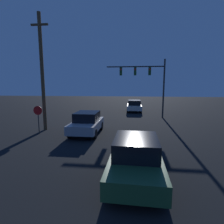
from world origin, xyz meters
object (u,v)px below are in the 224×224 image
at_px(traffic_signal_mast, 147,78).
at_px(car_near, 136,158).
at_px(stop_sign, 38,115).
at_px(car_far, 134,106).
at_px(utility_pole, 42,72).
at_px(car_mid, 87,123).

bearing_deg(traffic_signal_mast, car_near, -96.37).
height_order(car_near, stop_sign, stop_sign).
height_order(car_far, stop_sign, stop_sign).
height_order(car_far, traffic_signal_mast, traffic_signal_mast).
bearing_deg(car_near, stop_sign, -36.83).
distance_m(car_far, traffic_signal_mast, 5.88).
bearing_deg(car_far, utility_pole, -124.48).
relative_size(stop_sign, utility_pole, 0.23).
bearing_deg(car_mid, traffic_signal_mast, -123.59).
height_order(car_mid, stop_sign, stop_sign).
bearing_deg(stop_sign, car_near, -38.82).
xyz_separation_m(car_far, traffic_signal_mast, (1.26, -4.39, 3.71)).
distance_m(car_near, stop_sign, 9.22).
bearing_deg(traffic_signal_mast, car_far, 106.07).
relative_size(car_mid, traffic_signal_mast, 0.61).
height_order(car_mid, traffic_signal_mast, traffic_signal_mast).
xyz_separation_m(traffic_signal_mast, stop_sign, (-8.71, -8.08, -3.06)).
bearing_deg(utility_pole, car_far, 55.92).
bearing_deg(car_mid, car_far, -107.31).
bearing_deg(car_near, utility_pole, -41.94).
distance_m(car_mid, car_far, 12.52).
distance_m(car_mid, traffic_signal_mast, 9.82).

